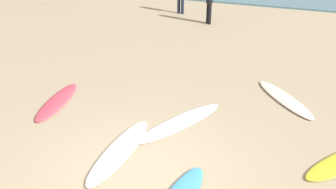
{
  "coord_description": "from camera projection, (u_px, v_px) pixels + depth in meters",
  "views": [
    {
      "loc": [
        2.47,
        -4.88,
        4.49
      ],
      "look_at": [
        -0.51,
        2.86,
        0.3
      ],
      "focal_mm": 39.95,
      "sensor_mm": 36.0,
      "label": 1
    }
  ],
  "objects": [
    {
      "name": "ground_plane",
      "position": [
        138.0,
        179.0,
        6.88
      ],
      "size": [
        120.0,
        120.0,
        0.0
      ],
      "primitive_type": "plane",
      "color": "tan"
    },
    {
      "name": "surfboard_1",
      "position": [
        57.0,
        101.0,
        9.52
      ],
      "size": [
        0.88,
        2.18,
        0.08
      ],
      "primitive_type": "ellipsoid",
      "rotation": [
        0.0,
        0.0,
        0.18
      ],
      "color": "#E1485E",
      "rests_on": "ground_plane"
    },
    {
      "name": "surfboard_2",
      "position": [
        180.0,
        122.0,
        8.61
      ],
      "size": [
        1.63,
        2.53,
        0.07
      ],
      "primitive_type": "ellipsoid",
      "rotation": [
        0.0,
        0.0,
        -0.47
      ],
      "color": "silver",
      "rests_on": "ground_plane"
    },
    {
      "name": "surfboard_3",
      "position": [
        285.0,
        99.0,
        9.66
      ],
      "size": [
        1.84,
        2.09,
        0.08
      ],
      "primitive_type": "ellipsoid",
      "rotation": [
        0.0,
        0.0,
        3.83
      ],
      "color": "#F9DECD",
      "rests_on": "ground_plane"
    },
    {
      "name": "surfboard_7",
      "position": [
        120.0,
        150.0,
        7.62
      ],
      "size": [
        0.56,
        2.47,
        0.08
      ],
      "primitive_type": "ellipsoid",
      "rotation": [
        0.0,
        0.0,
        -0.0
      ],
      "color": "white",
      "rests_on": "ground_plane"
    }
  ]
}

